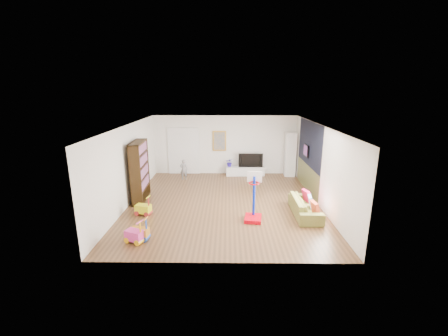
{
  "coord_description": "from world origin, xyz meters",
  "views": [
    {
      "loc": [
        0.11,
        -9.82,
        3.88
      ],
      "look_at": [
        0.0,
        0.4,
        1.15
      ],
      "focal_mm": 24.0,
      "sensor_mm": 36.0,
      "label": 1
    }
  ],
  "objects_px": {
    "sofa": "(305,206)",
    "basketball_hoop": "(254,197)",
    "media_console": "(245,171)",
    "bookshelf": "(140,171)"
  },
  "relations": [
    {
      "from": "sofa",
      "to": "basketball_hoop",
      "type": "relative_size",
      "value": 1.25
    },
    {
      "from": "basketball_hoop",
      "to": "sofa",
      "type": "bearing_deg",
      "value": 23.01
    },
    {
      "from": "media_console",
      "to": "basketball_hoop",
      "type": "height_order",
      "value": "basketball_hoop"
    },
    {
      "from": "media_console",
      "to": "basketball_hoop",
      "type": "bearing_deg",
      "value": -92.85
    },
    {
      "from": "media_console",
      "to": "sofa",
      "type": "bearing_deg",
      "value": -72.13
    },
    {
      "from": "bookshelf",
      "to": "media_console",
      "type": "bearing_deg",
      "value": 35.44
    },
    {
      "from": "media_console",
      "to": "basketball_hoop",
      "type": "distance_m",
      "value": 4.91
    },
    {
      "from": "bookshelf",
      "to": "basketball_hoop",
      "type": "bearing_deg",
      "value": -27.48
    },
    {
      "from": "media_console",
      "to": "bookshelf",
      "type": "distance_m",
      "value": 5.11
    },
    {
      "from": "basketball_hoop",
      "to": "media_console",
      "type": "bearing_deg",
      "value": 97.79
    }
  ]
}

